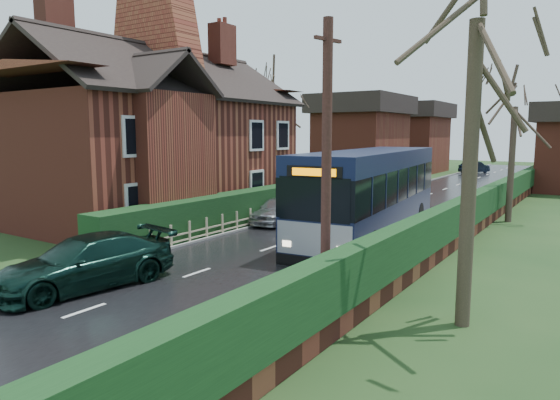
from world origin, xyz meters
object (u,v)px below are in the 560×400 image
Objects in this scene: car_silver at (278,210)px; brick_house at (159,132)px; bus_stop_sign at (391,190)px; car_green at (86,262)px; telegraph_pole at (326,166)px; bus at (370,194)px.

brick_house is at bearing -170.95° from car_silver.
bus_stop_sign is at bearing 5.86° from brick_house.
bus_stop_sign reaches higher than car_green.
car_green is 0.72× the size of telegraph_pole.
car_silver is 0.54× the size of telegraph_pole.
telegraph_pole is (1.60, -8.55, 1.51)m from bus_stop_sign.
car_green is (7.13, -9.56, -3.64)m from brick_house.
car_silver is at bearing 169.91° from bus.
telegraph_pole is (6.40, 2.24, 2.80)m from car_green.
car_green is (-3.80, -11.02, -1.06)m from bus.
car_silver is at bearing 104.80° from car_green.
car_green is at bearing -92.17° from car_silver.
car_green is at bearing -114.97° from bus.
brick_house is 12.47m from car_green.
car_silver is at bearing 16.62° from brick_house.
brick_house is 2.89× the size of car_green.
bus_stop_sign is (11.93, 1.22, -2.34)m from brick_house.
bus is 1.73× the size of telegraph_pole.
bus is 1.05m from bus_stop_sign.
telegraph_pole is at bearing -28.42° from brick_house.
car_silver is 6.06m from bus_stop_sign.
brick_house is at bearing 136.13° from car_green.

